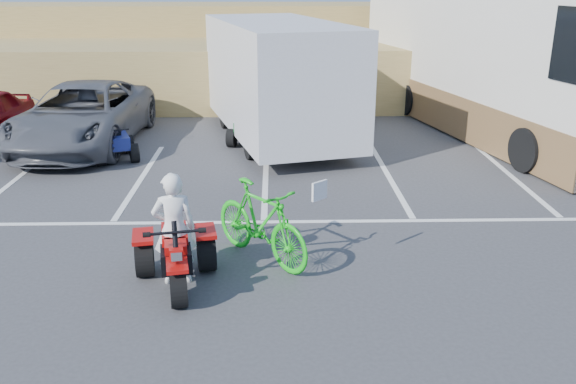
{
  "coord_description": "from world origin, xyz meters",
  "views": [
    {
      "loc": [
        0.2,
        -7.68,
        4.16
      ],
      "look_at": [
        0.4,
        1.19,
        1.0
      ],
      "focal_mm": 38.0,
      "sensor_mm": 36.0,
      "label": 1
    }
  ],
  "objects_px": {
    "grey_pickup": "(83,115)",
    "quad_atv_blue": "(116,159)",
    "green_dirt_bike": "(261,222)",
    "rv_motorhome": "(490,68)",
    "quad_atv_green": "(251,143)",
    "rider": "(174,229)",
    "red_trike_atv": "(178,286)",
    "cargo_trailer": "(278,77)"
  },
  "relations": [
    {
      "from": "grey_pickup",
      "to": "quad_atv_blue",
      "type": "distance_m",
      "value": 1.87
    },
    {
      "from": "green_dirt_bike",
      "to": "quad_atv_blue",
      "type": "bearing_deg",
      "value": 81.83
    },
    {
      "from": "rv_motorhome",
      "to": "quad_atv_blue",
      "type": "height_order",
      "value": "rv_motorhome"
    },
    {
      "from": "rv_motorhome",
      "to": "quad_atv_green",
      "type": "height_order",
      "value": "rv_motorhome"
    },
    {
      "from": "rider",
      "to": "quad_atv_blue",
      "type": "height_order",
      "value": "rider"
    },
    {
      "from": "red_trike_atv",
      "to": "rider",
      "type": "bearing_deg",
      "value": 90.0
    },
    {
      "from": "red_trike_atv",
      "to": "quad_atv_green",
      "type": "relative_size",
      "value": 1.17
    },
    {
      "from": "rider",
      "to": "grey_pickup",
      "type": "xyz_separation_m",
      "value": [
        -3.48,
        7.56,
        -0.03
      ]
    },
    {
      "from": "grey_pickup",
      "to": "quad_atv_blue",
      "type": "bearing_deg",
      "value": -47.33
    },
    {
      "from": "rv_motorhome",
      "to": "cargo_trailer",
      "type": "bearing_deg",
      "value": 176.58
    },
    {
      "from": "red_trike_atv",
      "to": "rv_motorhome",
      "type": "distance_m",
      "value": 12.0
    },
    {
      "from": "red_trike_atv",
      "to": "cargo_trailer",
      "type": "xyz_separation_m",
      "value": [
        1.49,
        8.23,
        1.66
      ]
    },
    {
      "from": "green_dirt_bike",
      "to": "quad_atv_green",
      "type": "xyz_separation_m",
      "value": [
        -0.39,
        6.98,
        -0.62
      ]
    },
    {
      "from": "green_dirt_bike",
      "to": "grey_pickup",
      "type": "bearing_deg",
      "value": 83.32
    },
    {
      "from": "grey_pickup",
      "to": "quad_atv_blue",
      "type": "relative_size",
      "value": 4.43
    },
    {
      "from": "cargo_trailer",
      "to": "quad_atv_green",
      "type": "bearing_deg",
      "value": -163.66
    },
    {
      "from": "rv_motorhome",
      "to": "quad_atv_blue",
      "type": "xyz_separation_m",
      "value": [
        -9.83,
        -2.87,
        -1.73
      ]
    },
    {
      "from": "green_dirt_bike",
      "to": "rv_motorhome",
      "type": "bearing_deg",
      "value": 12.68
    },
    {
      "from": "rider",
      "to": "quad_atv_blue",
      "type": "relative_size",
      "value": 1.28
    },
    {
      "from": "cargo_trailer",
      "to": "quad_atv_green",
      "type": "height_order",
      "value": "cargo_trailer"
    },
    {
      "from": "green_dirt_bike",
      "to": "grey_pickup",
      "type": "distance_m",
      "value": 8.32
    },
    {
      "from": "red_trike_atv",
      "to": "cargo_trailer",
      "type": "height_order",
      "value": "cargo_trailer"
    },
    {
      "from": "rv_motorhome",
      "to": "quad_atv_blue",
      "type": "relative_size",
      "value": 8.92
    },
    {
      "from": "rider",
      "to": "green_dirt_bike",
      "type": "bearing_deg",
      "value": -160.91
    },
    {
      "from": "red_trike_atv",
      "to": "grey_pickup",
      "type": "xyz_separation_m",
      "value": [
        -3.51,
        7.71,
        0.79
      ]
    },
    {
      "from": "cargo_trailer",
      "to": "rv_motorhome",
      "type": "bearing_deg",
      "value": -4.76
    },
    {
      "from": "quad_atv_green",
      "to": "red_trike_atv",
      "type": "bearing_deg",
      "value": -84.42
    },
    {
      "from": "green_dirt_bike",
      "to": "quad_atv_green",
      "type": "relative_size",
      "value": 1.52
    },
    {
      "from": "rider",
      "to": "green_dirt_bike",
      "type": "xyz_separation_m",
      "value": [
        1.2,
        0.68,
        -0.2
      ]
    },
    {
      "from": "green_dirt_bike",
      "to": "grey_pickup",
      "type": "height_order",
      "value": "grey_pickup"
    },
    {
      "from": "rider",
      "to": "quad_atv_blue",
      "type": "bearing_deg",
      "value": -79.63
    },
    {
      "from": "rider",
      "to": "green_dirt_bike",
      "type": "height_order",
      "value": "rider"
    },
    {
      "from": "red_trike_atv",
      "to": "grey_pickup",
      "type": "distance_m",
      "value": 8.5
    },
    {
      "from": "cargo_trailer",
      "to": "quad_atv_blue",
      "type": "xyz_separation_m",
      "value": [
        -3.91,
        -1.82,
        -1.66
      ]
    },
    {
      "from": "rider",
      "to": "cargo_trailer",
      "type": "bearing_deg",
      "value": -111.15
    },
    {
      "from": "rider",
      "to": "quad_atv_green",
      "type": "xyz_separation_m",
      "value": [
        0.81,
        7.66,
        -0.82
      ]
    },
    {
      "from": "rv_motorhome",
      "to": "red_trike_atv",
      "type": "bearing_deg",
      "value": -142.07
    },
    {
      "from": "cargo_trailer",
      "to": "quad_atv_blue",
      "type": "height_order",
      "value": "cargo_trailer"
    },
    {
      "from": "red_trike_atv",
      "to": "green_dirt_bike",
      "type": "distance_m",
      "value": 1.56
    },
    {
      "from": "quad_atv_blue",
      "to": "quad_atv_green",
      "type": "height_order",
      "value": "quad_atv_green"
    },
    {
      "from": "rider",
      "to": "red_trike_atv",
      "type": "bearing_deg",
      "value": 90.0
    },
    {
      "from": "rider",
      "to": "rv_motorhome",
      "type": "relative_size",
      "value": 0.14
    }
  ]
}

